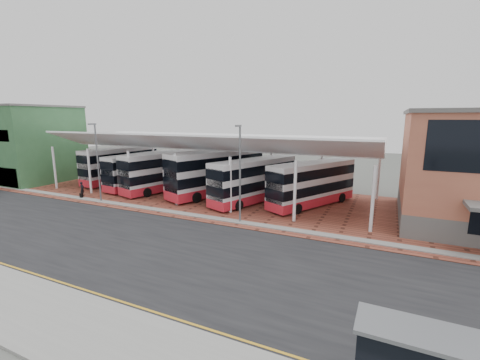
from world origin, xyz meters
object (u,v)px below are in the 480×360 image
at_px(bus_4, 254,181).
at_px(bus_5, 312,184).
at_px(bus_3, 217,173).
at_px(pedestrian, 82,189).
at_px(bus_0, 121,165).
at_px(bus_2, 165,171).
at_px(bus_1, 142,170).

bearing_deg(bus_4, bus_5, 30.55).
xyz_separation_m(bus_3, bus_4, (5.00, -1.09, -0.27)).
bearing_deg(pedestrian, bus_4, -95.81).
bearing_deg(bus_0, bus_4, -2.18).
relative_size(bus_2, pedestrian, 7.05).
xyz_separation_m(bus_1, bus_2, (3.74, -0.23, 0.18)).
bearing_deg(bus_0, pedestrian, -69.67).
bearing_deg(bus_3, bus_1, -156.47).
height_order(bus_1, bus_3, bus_3).
height_order(bus_3, pedestrian, bus_3).
distance_m(bus_2, bus_3, 6.66).
bearing_deg(bus_2, bus_1, -168.56).
xyz_separation_m(bus_3, pedestrian, (-13.09, -7.05, -1.66)).
distance_m(bus_1, bus_2, 3.75).
relative_size(bus_2, bus_5, 1.09).
bearing_deg(pedestrian, bus_0, -7.74).
bearing_deg(bus_4, bus_1, -162.60).
height_order(bus_1, pedestrian, bus_1).
bearing_deg(bus_4, bus_2, -162.30).
distance_m(bus_0, bus_2, 9.03).
height_order(bus_3, bus_4, bus_3).
relative_size(bus_4, bus_5, 1.05).
height_order(bus_1, bus_5, bus_5).
xyz_separation_m(bus_1, pedestrian, (-2.72, -6.67, -1.28)).
height_order(bus_2, pedestrian, bus_2).
distance_m(bus_2, bus_4, 11.64).
xyz_separation_m(bus_4, bus_5, (5.75, 1.07, -0.05)).
relative_size(bus_5, pedestrian, 6.46).
bearing_deg(bus_2, bus_3, 20.29).
bearing_deg(bus_5, bus_1, -152.01).
distance_m(bus_4, pedestrian, 19.10).
bearing_deg(bus_4, bus_0, -166.18).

